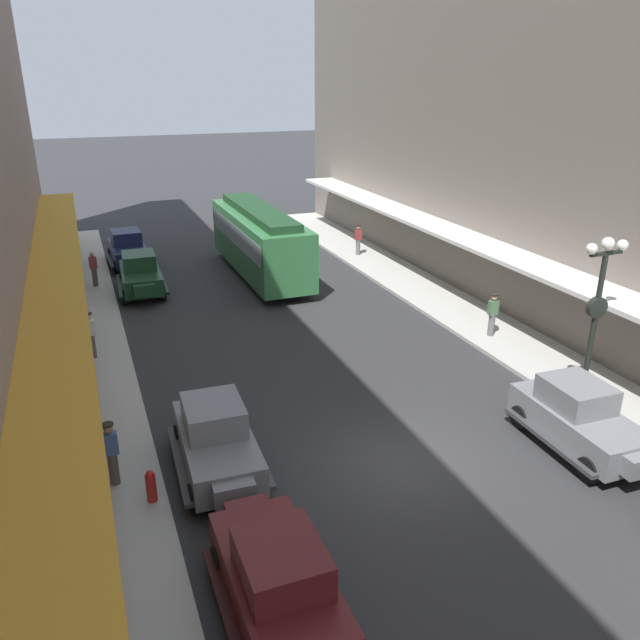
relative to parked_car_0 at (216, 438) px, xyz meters
The scene contains 17 objects.
ground_plane 4.90m from the parked_car_0, 17.00° to the right, with size 200.00×200.00×0.00m, color #2D2D30.
sidewalk_left 3.34m from the parked_car_0, 154.19° to the right, with size 3.00×60.00×0.15m, color #B7B5AD.
sidewalk_right 12.21m from the parked_car_0, ahead, with size 3.00×60.00×0.15m, color #B7B5AD.
parked_car_0 is the anchor object (origin of this frame).
parked_car_1 15.15m from the parked_car_0, 90.65° to the left, with size 2.26×4.30×1.84m.
parked_car_2 20.05m from the parked_car_0, 90.80° to the left, with size 2.27×4.31×1.84m.
parked_car_3 5.04m from the parked_car_0, 89.85° to the right, with size 2.14×4.26×1.84m.
parked_car_5 9.61m from the parked_car_0, 14.83° to the right, with size 2.24×4.30×1.84m.
streetcar 16.68m from the parked_car_0, 69.92° to the left, with size 2.56×9.61×3.46m.
lamp_post_with_clock 11.21m from the parked_car_0, ahead, with size 1.42×0.44×5.16m.
fire_hydrant 1.99m from the parked_car_0, 154.16° to the right, with size 0.24×0.24×0.82m.
pedestrian_0 16.66m from the parked_car_0, 103.62° to the left, with size 0.36×0.28×1.67m.
pedestrian_1 12.52m from the parked_car_0, 21.73° to the left, with size 0.36×0.28×1.67m.
pedestrian_2 2.52m from the parked_car_0, behind, with size 0.36×0.28×1.67m.
pedestrian_3 20.67m from the parked_car_0, 55.46° to the left, with size 0.36×0.28×1.67m.
pedestrian_4 16.67m from the parked_car_0, 97.40° to the left, with size 0.36×0.24×1.64m.
pedestrian_5 8.48m from the parked_car_0, 108.19° to the left, with size 0.36×0.28×1.67m.
Camera 1 is at (-7.09, -12.13, 9.44)m, focal length 35.05 mm.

